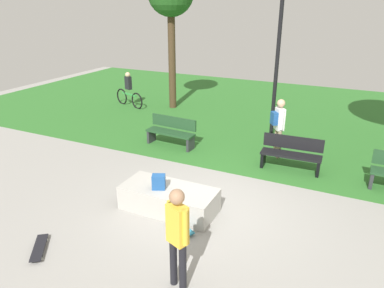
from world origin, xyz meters
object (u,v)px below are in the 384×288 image
skateboard_spare (39,248)px  cyclist_on_bicycle (129,92)px  backpack_on_ledge (159,182)px  skater_performing_trick (177,232)px  park_bench_far_left (171,131)px  park_bench_near_lamppost (291,153)px  lamp_post (278,53)px  pedestrian_with_backpack (279,123)px  concrete_ledge (169,199)px  skateboard_by_ledge (179,226)px

skateboard_spare → cyclist_on_bicycle: bearing=115.2°
backpack_on_ledge → cyclist_on_bicycle: size_ratio=0.18×
skater_performing_trick → park_bench_far_left: 6.22m
park_bench_near_lamppost → cyclist_on_bicycle: 8.43m
park_bench_far_left → backpack_on_ledge: bearing=-65.3°
lamp_post → park_bench_far_left: bearing=-150.2°
skateboard_spare → pedestrian_with_backpack: pedestrian_with_backpack is taller
backpack_on_ledge → park_bench_far_left: bearing=-89.9°
park_bench_far_left → concrete_ledge: bearing=-62.2°
park_bench_far_left → cyclist_on_bicycle: (-3.91, 3.29, 0.15)m
lamp_post → backpack_on_ledge: bearing=-102.9°
concrete_ledge → backpack_on_ledge: 0.48m
concrete_ledge → skater_performing_trick: (1.27, -1.97, 0.78)m
backpack_on_ledge → lamp_post: (1.17, 5.12, 2.15)m
concrete_ledge → backpack_on_ledge: (-0.18, -0.11, 0.43)m
skater_performing_trick → cyclist_on_bicycle: bearing=128.8°
skater_performing_trick → skateboard_spare: bearing=-173.6°
lamp_post → cyclist_on_bicycle: 7.26m
skater_performing_trick → skateboard_spare: size_ratio=2.34×
backpack_on_ledge → park_bench_far_left: 3.88m
lamp_post → cyclist_on_bicycle: size_ratio=2.73×
concrete_ledge → skateboard_spare: size_ratio=2.75×
skater_performing_trick → skateboard_by_ledge: 1.89m
concrete_ledge → backpack_on_ledge: size_ratio=6.53×
skateboard_spare → park_bench_far_left: park_bench_far_left is taller
skater_performing_trick → cyclist_on_bicycle: size_ratio=1.02×
concrete_ledge → pedestrian_with_backpack: pedestrian_with_backpack is taller
park_bench_far_left → park_bench_near_lamppost: same height
park_bench_far_left → park_bench_near_lamppost: bearing=-2.2°
skateboard_spare → park_bench_near_lamppost: size_ratio=0.47×
park_bench_far_left → lamp_post: size_ratio=0.34×
concrete_ledge → skateboard_by_ledge: (0.53, -0.53, -0.21)m
skateboard_spare → park_bench_near_lamppost: park_bench_near_lamppost is taller
park_bench_near_lamppost → skater_performing_trick: bearing=-97.8°
park_bench_far_left → cyclist_on_bicycle: 5.11m
park_bench_far_left → lamp_post: (2.79, 1.60, 2.37)m
skater_performing_trick → lamp_post: size_ratio=0.37×
skateboard_spare → cyclist_on_bicycle: (-4.23, 8.99, 0.57)m
pedestrian_with_backpack → cyclist_on_bicycle: size_ratio=1.00×
skater_performing_trick → skateboard_by_ledge: size_ratio=2.22×
skateboard_spare → cyclist_on_bicycle: size_ratio=0.44×
park_bench_far_left → lamp_post: bearing=29.8°
backpack_on_ledge → park_bench_far_left: size_ratio=0.20×
concrete_ledge → park_bench_far_left: size_ratio=1.28×
backpack_on_ledge → skateboard_by_ledge: backpack_on_ledge is taller
skateboard_spare → lamp_post: lamp_post is taller
skateboard_by_ledge → pedestrian_with_backpack: 4.69m
skateboard_spare → park_bench_far_left: bearing=93.2°
skater_performing_trick → lamp_post: lamp_post is taller
park_bench_far_left → lamp_post: lamp_post is taller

